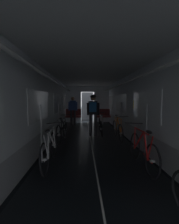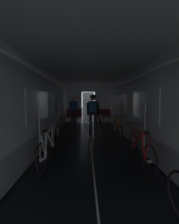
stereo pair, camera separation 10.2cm
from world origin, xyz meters
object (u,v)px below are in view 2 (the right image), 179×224
object	(u,v)px
bicycle_white	(48,149)
person_standing_near_bench	(74,109)
bench_seat_far_left	(74,115)
bench_seat_far_right	(103,115)
bicycle_orange	(117,129)
person_cyclist_aisle	(93,110)
bicycle_red	(140,151)
bicycle_black	(62,131)
bicycle_silver_in_aisle	(101,126)

from	to	relation	value
bicycle_white	person_standing_near_bench	distance (m)	5.82
bench_seat_far_left	bench_seat_far_right	distance (m)	1.80
bicycle_orange	person_cyclist_aisle	xyz separation A→B (m)	(-0.91, 0.55, 0.69)
bicycle_red	person_cyclist_aisle	distance (m)	3.30
bicycle_black	person_cyclist_aisle	world-z (taller)	person_cyclist_aisle
bicycle_white	bicycle_red	distance (m)	2.09
bench_seat_far_right	person_standing_near_bench	xyz separation A→B (m)	(-1.80, -0.38, 0.41)
bench_seat_far_right	bicycle_black	xyz separation A→B (m)	(-1.94, -3.99, -0.18)
bench_seat_far_left	bicycle_black	distance (m)	4.00
bicycle_silver_in_aisle	bicycle_white	bearing A→B (deg)	-115.34
person_cyclist_aisle	bench_seat_far_left	bearing A→B (deg)	107.70
person_standing_near_bench	bicycle_white	bearing A→B (deg)	-91.36
bench_seat_far_left	bicycle_orange	distance (m)	4.26
bicycle_red	person_standing_near_bench	world-z (taller)	person_standing_near_bench
bench_seat_far_right	bicycle_white	xyz separation A→B (m)	(-1.93, -6.17, -0.18)
bicycle_white	bicycle_black	xyz separation A→B (m)	(-0.01, 2.17, 0.00)
person_cyclist_aisle	bicycle_silver_in_aisle	xyz separation A→B (m)	(0.35, 0.26, -0.69)
bench_seat_far_left	bicycle_orange	size ratio (longest dim) A/B	0.58
bicycle_white	bicycle_red	xyz separation A→B (m)	(2.08, -0.16, 0.00)
bench_seat_far_right	person_cyclist_aisle	bearing A→B (deg)	-103.37
bicycle_orange	bicycle_red	world-z (taller)	bicycle_orange
bicycle_black	person_standing_near_bench	world-z (taller)	person_standing_near_bench
person_standing_near_bench	bench_seat_far_right	bearing A→B (deg)	11.83
bicycle_black	bicycle_orange	bearing A→B (deg)	5.84
bicycle_orange	person_cyclist_aisle	distance (m)	1.27
bicycle_black	bench_seat_far_right	bearing A→B (deg)	64.05
bicycle_black	bicycle_red	size ratio (longest dim) A/B	1.00
bicycle_silver_in_aisle	person_standing_near_bench	bearing A→B (deg)	117.97
bicycle_red	bicycle_orange	bearing A→B (deg)	90.09
bicycle_orange	person_standing_near_bench	world-z (taller)	person_standing_near_bench
bench_seat_far_left	person_standing_near_bench	xyz separation A→B (m)	(0.00, -0.38, 0.41)
bicycle_black	person_standing_near_bench	distance (m)	3.67
bicycle_orange	bicycle_black	size ratio (longest dim) A/B	1.00
bench_seat_far_left	bicycle_red	bearing A→B (deg)	-72.87
bench_seat_far_left	bicycle_orange	xyz separation A→B (m)	(1.95, -3.78, -0.18)
bicycle_silver_in_aisle	bicycle_black	bearing A→B (deg)	-146.06
bicycle_silver_in_aisle	bench_seat_far_left	bearing A→B (deg)	114.92
bicycle_red	bicycle_silver_in_aisle	xyz separation A→B (m)	(-0.57, 3.36, -0.00)
bench_seat_far_right	person_standing_near_bench	bearing A→B (deg)	-168.17
person_cyclist_aisle	bicycle_black	bearing A→B (deg)	-147.08
bicycle_orange	bicycle_black	distance (m)	2.10
bench_seat_far_left	bicycle_orange	world-z (taller)	bench_seat_far_left
bench_seat_far_left	bicycle_silver_in_aisle	world-z (taller)	bench_seat_far_left
bench_seat_far_left	person_cyclist_aisle	xyz separation A→B (m)	(1.03, -3.23, 0.50)
bench_seat_far_left	bicycle_white	distance (m)	6.17
bicycle_silver_in_aisle	person_cyclist_aisle	bearing A→B (deg)	-142.79
bench_seat_far_right	bicycle_red	bearing A→B (deg)	-88.64
bench_seat_far_left	bicycle_red	distance (m)	6.62
bicycle_orange	person_standing_near_bench	size ratio (longest dim) A/B	1.00
bicycle_white	bicycle_orange	bearing A→B (deg)	48.91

